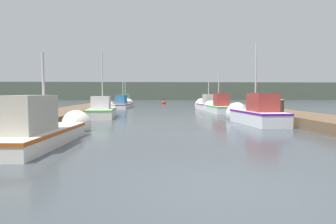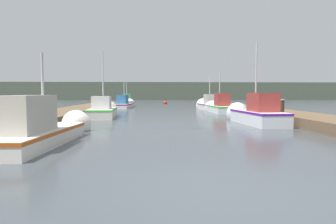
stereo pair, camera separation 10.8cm
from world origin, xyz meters
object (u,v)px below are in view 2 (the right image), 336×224
object	(u,v)px
fishing_boat_2	(104,110)
fishing_boat_5	(125,104)
mooring_piling_1	(281,112)
fishing_boat_0	(47,129)
fishing_boat_3	(219,107)
fishing_boat_6	(127,102)
fishing_boat_1	(254,114)
mooring_piling_0	(270,111)
channel_buoy	(165,103)
fishing_boat_4	(209,105)

from	to	relation	value
fishing_boat_2	fishing_boat_5	xyz separation A→B (m)	(0.21, 13.06, -0.05)
mooring_piling_1	fishing_boat_0	bearing A→B (deg)	-152.31
fishing_boat_3	fishing_boat_6	xyz separation A→B (m)	(-8.78, 14.12, -0.00)
fishing_boat_2	fishing_boat_1	bearing A→B (deg)	-32.40
fishing_boat_2	fishing_boat_6	distance (m)	18.29
fishing_boat_5	mooring_piling_0	size ratio (longest dim) A/B	5.47
fishing_boat_2	fishing_boat_3	xyz separation A→B (m)	(8.75, 4.17, 0.02)
channel_buoy	fishing_boat_1	bearing A→B (deg)	-83.25
fishing_boat_5	mooring_piling_1	xyz separation A→B (m)	(9.68, -18.26, 0.24)
fishing_boat_0	channel_buoy	size ratio (longest dim) A/B	5.54
mooring_piling_1	channel_buoy	bearing A→B (deg)	99.08
fishing_boat_1	fishing_boat_4	world-z (taller)	fishing_boat_1
mooring_piling_0	fishing_boat_2	bearing A→B (deg)	158.79
fishing_boat_1	mooring_piling_0	xyz separation A→B (m)	(1.24, 1.02, 0.08)
mooring_piling_1	mooring_piling_0	bearing A→B (deg)	91.22
fishing_boat_3	mooring_piling_1	xyz separation A→B (m)	(1.14, -9.37, 0.18)
fishing_boat_0	fishing_boat_6	bearing A→B (deg)	93.53
fishing_boat_6	channel_buoy	xyz separation A→B (m)	(5.21, 6.00, -0.30)
fishing_boat_1	fishing_boat_5	bearing A→B (deg)	111.34
fishing_boat_0	fishing_boat_4	world-z (taller)	fishing_boat_4
mooring_piling_1	channel_buoy	distance (m)	29.87
fishing_boat_3	mooring_piling_1	distance (m)	9.44
fishing_boat_2	fishing_boat_3	bearing A→B (deg)	22.38
fishing_boat_0	fishing_boat_2	world-z (taller)	fishing_boat_2
fishing_boat_0	mooring_piling_1	xyz separation A→B (m)	(10.02, 5.26, 0.20)
fishing_boat_0	fishing_boat_1	distance (m)	10.40
fishing_boat_4	mooring_piling_0	world-z (taller)	fishing_boat_4
fishing_boat_0	mooring_piling_0	world-z (taller)	fishing_boat_0
fishing_boat_1	mooring_piling_0	size ratio (longest dim) A/B	4.47
fishing_boat_1	fishing_boat_2	distance (m)	9.89
mooring_piling_0	channel_buoy	xyz separation A→B (m)	(-4.68, 28.12, -0.43)
fishing_boat_3	mooring_piling_0	bearing A→B (deg)	-83.97
fishing_boat_6	channel_buoy	bearing A→B (deg)	44.67
fishing_boat_3	channel_buoy	distance (m)	20.44
fishing_boat_1	fishing_boat_5	world-z (taller)	fishing_boat_1
fishing_boat_0	channel_buoy	world-z (taller)	fishing_boat_0
fishing_boat_0	fishing_boat_3	distance (m)	17.11
fishing_boat_0	fishing_boat_3	xyz separation A→B (m)	(8.88, 14.62, 0.02)
fishing_boat_5	fishing_boat_4	bearing A→B (deg)	-22.09
fishing_boat_3	mooring_piling_0	xyz separation A→B (m)	(1.11, -8.00, 0.13)
fishing_boat_2	fishing_boat_4	distance (m)	12.44
fishing_boat_0	fishing_boat_6	distance (m)	28.75
fishing_boat_3	fishing_boat_6	size ratio (longest dim) A/B	0.78
fishing_boat_0	fishing_boat_1	size ratio (longest dim) A/B	1.15
fishing_boat_1	fishing_boat_4	size ratio (longest dim) A/B	0.98
fishing_boat_0	fishing_boat_3	size ratio (longest dim) A/B	1.21
fishing_boat_0	fishing_boat_5	bearing A→B (deg)	92.91
mooring_piling_1	fishing_boat_4	bearing A→B (deg)	94.40
fishing_boat_5	fishing_boat_2	bearing A→B (deg)	-86.50
mooring_piling_0	mooring_piling_1	world-z (taller)	mooring_piling_1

